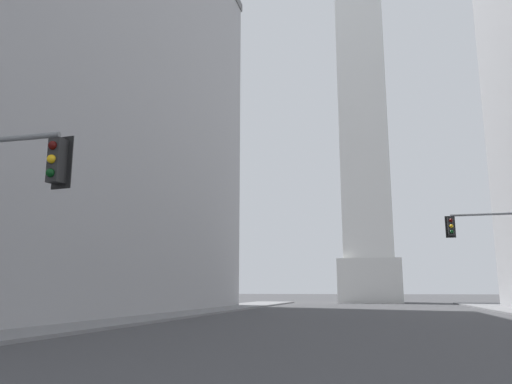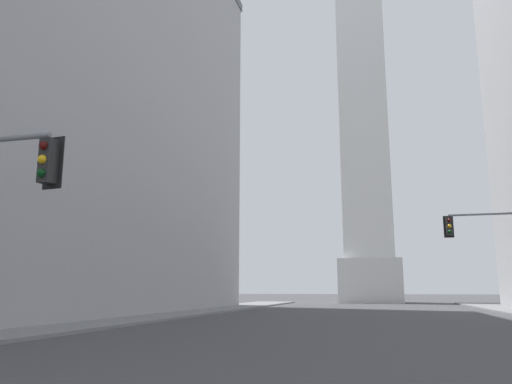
# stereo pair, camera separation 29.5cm
# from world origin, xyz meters

# --- Properties ---
(sidewalk_left) EXTENTS (5.00, 81.93, 0.15)m
(sidewalk_left) POSITION_xyz_m (-12.40, 24.58, 0.07)
(sidewalk_left) COLOR slate
(sidewalk_left) RESTS_ON ground_plane
(obelisk) EXTENTS (8.13, 8.13, 64.80)m
(obelisk) POSITION_xyz_m (0.00, 68.28, 31.01)
(obelisk) COLOR silver
(obelisk) RESTS_ON ground_plane
(traffic_light_mid_right) EXTENTS (4.65, 0.51, 6.22)m
(traffic_light_mid_right) POSITION_xyz_m (8.43, 30.64, 4.72)
(traffic_light_mid_right) COLOR slate
(traffic_light_mid_right) RESTS_ON ground_plane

